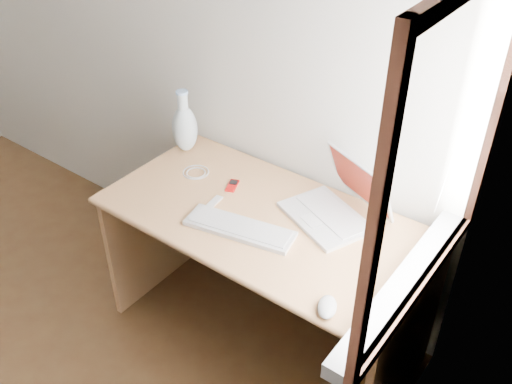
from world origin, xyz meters
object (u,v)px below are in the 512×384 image
Objects in this scene: laptop at (332,203)px; external_keyboard at (240,228)px; desk at (276,245)px; vase at (185,127)px.

laptop reaches higher than external_keyboard.
laptop is 0.40m from external_keyboard.
desk is 0.31m from external_keyboard.
laptop reaches higher than desk.
laptop is 1.36× the size of vase.
desk is 3.24× the size of laptop.
desk is 0.72m from vase.
vase is at bearing 169.17° from desk.
desk is 4.40× the size of vase.
laptop is 0.84m from vase.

